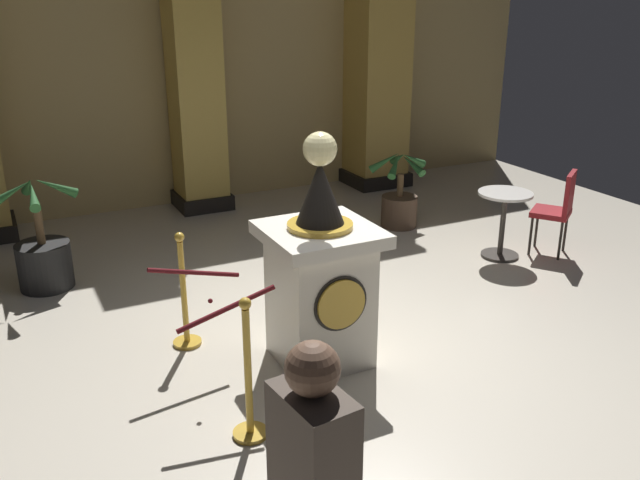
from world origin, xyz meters
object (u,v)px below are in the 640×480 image
(potted_palm_left, at_px, (44,256))
(cafe_table, at_px, (503,216))
(stanchion_near, at_px, (185,307))
(potted_palm_right, at_px, (399,201))
(cafe_chair_red, at_px, (559,206))
(pedestal_clock, at_px, (320,278))
(stanchion_far, at_px, (249,390))

(potted_palm_left, xyz_separation_m, cafe_table, (4.64, -1.39, 0.15))
(stanchion_near, distance_m, cafe_table, 3.74)
(stanchion_near, height_order, potted_palm_right, stanchion_near)
(stanchion_near, xyz_separation_m, potted_palm_right, (3.27, 1.78, -0.02))
(cafe_chair_red, bearing_deg, cafe_table, 160.36)
(pedestal_clock, xyz_separation_m, cafe_chair_red, (3.41, 0.89, -0.14))
(stanchion_near, distance_m, cafe_chair_red, 4.32)
(pedestal_clock, bearing_deg, cafe_chair_red, 14.68)
(potted_palm_right, distance_m, cafe_table, 1.47)
(potted_palm_right, xyz_separation_m, cafe_chair_red, (1.04, -1.61, 0.24))
(stanchion_far, height_order, potted_palm_left, potted_palm_left)
(stanchion_far, height_order, potted_palm_right, stanchion_far)
(stanchion_near, relative_size, potted_palm_left, 0.86)
(stanchion_far, bearing_deg, stanchion_near, 91.04)
(potted_palm_left, xyz_separation_m, potted_palm_right, (4.20, -0.00, -0.00))
(pedestal_clock, distance_m, cafe_chair_red, 3.53)
(potted_palm_right, bearing_deg, cafe_chair_red, -57.00)
(stanchion_near, height_order, potted_palm_left, potted_palm_left)
(cafe_chair_red, bearing_deg, stanchion_far, -159.67)
(potted_palm_left, height_order, potted_palm_right, potted_palm_left)
(stanchion_far, relative_size, cafe_chair_red, 1.06)
(potted_palm_right, bearing_deg, pedestal_clock, -133.46)
(stanchion_far, relative_size, potted_palm_left, 0.87)
(potted_palm_left, height_order, cafe_table, potted_palm_left)
(stanchion_far, relative_size, potted_palm_right, 1.02)
(potted_palm_right, distance_m, cafe_chair_red, 1.93)
(potted_palm_left, bearing_deg, potted_palm_right, -0.01)
(stanchion_near, relative_size, potted_palm_right, 1.00)
(pedestal_clock, height_order, stanchion_near, pedestal_clock)
(pedestal_clock, height_order, potted_palm_left, pedestal_clock)
(cafe_chair_red, bearing_deg, stanchion_near, -177.66)
(cafe_table, bearing_deg, cafe_chair_red, -19.64)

